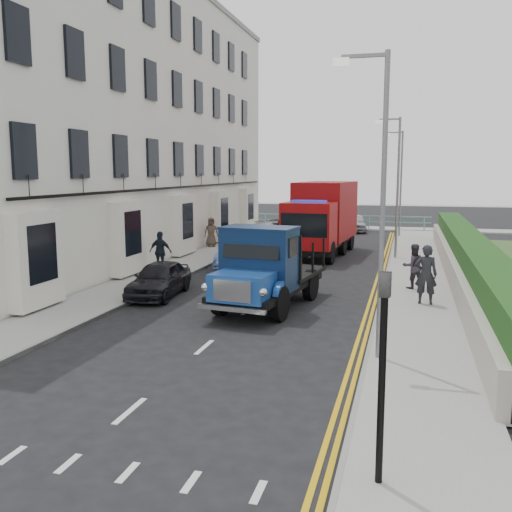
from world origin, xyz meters
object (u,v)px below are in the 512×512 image
Objects in this scene: pedestrian_east_near at (426,274)px; lamp_mid at (395,179)px; lamp_near at (378,190)px; parked_car_front at (159,279)px; lamp_far at (399,177)px; red_lorry at (322,216)px; bedford_lorry at (261,273)px.

lamp_mid is at bearing -78.86° from pedestrian_east_near.
lamp_near is at bearing 81.27° from pedestrian_east_near.
parked_car_front is at bearing 146.26° from lamp_near.
pedestrian_east_near is (1.31, -20.11, -2.90)m from lamp_far.
red_lorry is (-3.70, 16.80, -1.96)m from lamp_near.
pedestrian_east_near is at bearing 77.49° from lamp_near.
lamp_near is 0.94× the size of red_lorry.
red_lorry is (-3.70, -9.20, -1.96)m from lamp_far.
pedestrian_east_near is (5.01, -10.91, -0.94)m from red_lorry.
lamp_near reaches higher than pedestrian_east_near.
bedford_lorry is 3.00× the size of pedestrian_east_near.
lamp_far reaches higher than bedford_lorry.
lamp_near and lamp_far have the same top height.
lamp_near is 1.20× the size of bedford_lorry.
lamp_far is (0.00, 26.00, 0.00)m from lamp_near.
parked_car_front is (-7.78, -10.80, -3.37)m from lamp_mid.
pedestrian_east_near is (9.08, 0.69, 0.47)m from parked_car_front.
bedford_lorry is (-3.73, -11.97, -2.77)m from lamp_mid.
lamp_mid is 1.91× the size of parked_car_front.
parked_car_front is at bearing -125.75° from lamp_mid.
red_lorry is at bearing 66.82° from parked_car_front.
lamp_near is at bearing -90.00° from lamp_far.
red_lorry is 2.03× the size of parked_car_front.
lamp_near reaches higher than red_lorry.
parked_car_front is (-4.08, -11.60, -1.41)m from red_lorry.
lamp_mid is 3.60× the size of pedestrian_east_near.
bedford_lorry is (-3.73, 4.03, -2.77)m from lamp_near.
lamp_mid is at bearing 80.35° from bedford_lorry.
parked_car_front is 9.12m from pedestrian_east_near.
lamp_mid is 10.00m from lamp_far.
lamp_near is at bearing -39.59° from bedford_lorry.
lamp_mid is at bearing -7.77° from red_lorry.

